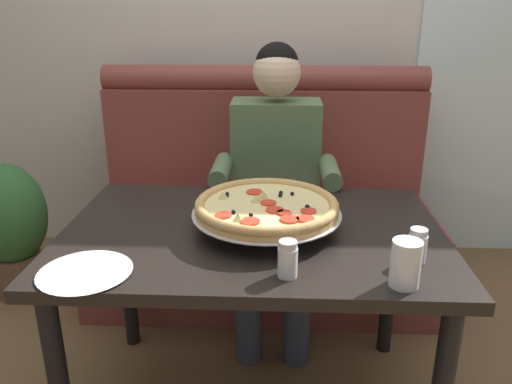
% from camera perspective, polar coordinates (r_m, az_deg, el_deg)
% --- Properties ---
extents(back_wall_with_window, '(6.00, 0.12, 2.80)m').
position_cam_1_polar(back_wall_with_window, '(2.97, 1.14, 19.97)').
color(back_wall_with_window, beige).
rests_on(back_wall_with_window, ground_plane).
extents(booth_bench, '(1.69, 0.78, 1.13)m').
position_cam_1_polar(booth_bench, '(2.61, 0.65, -2.66)').
color(booth_bench, brown).
rests_on(booth_bench, ground_plane).
extents(dining_table, '(1.25, 0.83, 0.72)m').
position_cam_1_polar(dining_table, '(1.71, -0.37, -6.93)').
color(dining_table, black).
rests_on(dining_table, ground_plane).
extents(diner_main, '(0.54, 0.64, 1.27)m').
position_cam_1_polar(diner_main, '(2.25, 2.20, 2.00)').
color(diner_main, '#2D3342').
rests_on(diner_main, ground_plane).
extents(pizza, '(0.49, 0.49, 0.11)m').
position_cam_1_polar(pizza, '(1.64, 1.20, -1.70)').
color(pizza, silver).
rests_on(pizza, dining_table).
extents(shaker_oregano, '(0.05, 0.05, 0.10)m').
position_cam_1_polar(shaker_oregano, '(1.37, 3.60, -7.85)').
color(shaker_oregano, white).
rests_on(shaker_oregano, dining_table).
extents(shaker_parmesan, '(0.05, 0.05, 0.10)m').
position_cam_1_polar(shaker_parmesan, '(1.52, 17.79, -6.04)').
color(shaker_parmesan, white).
rests_on(shaker_parmesan, dining_table).
extents(plate_near_left, '(0.26, 0.26, 0.02)m').
position_cam_1_polar(plate_near_left, '(1.47, -18.82, -8.37)').
color(plate_near_left, white).
rests_on(plate_near_left, dining_table).
extents(drinking_glass, '(0.08, 0.08, 0.13)m').
position_cam_1_polar(drinking_glass, '(1.38, 16.56, -8.00)').
color(drinking_glass, silver).
rests_on(drinking_glass, dining_table).
extents(potted_plant, '(0.36, 0.36, 0.70)m').
position_cam_1_polar(potted_plant, '(2.82, -26.03, -3.27)').
color(potted_plant, brown).
rests_on(potted_plant, ground_plane).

